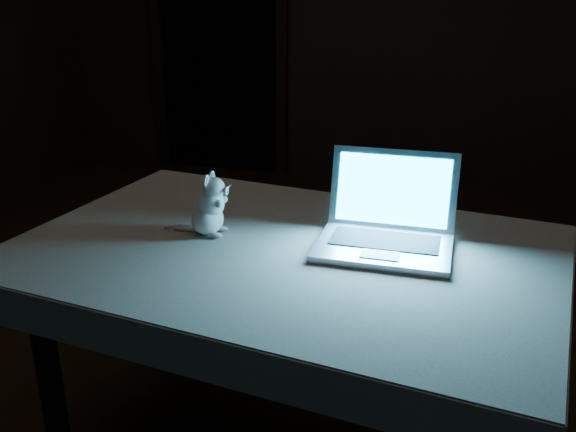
% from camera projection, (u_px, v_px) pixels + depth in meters
% --- Properties ---
extents(floor, '(5.00, 5.00, 0.00)m').
position_uv_depth(floor, '(275.00, 355.00, 2.60)').
color(floor, black).
rests_on(floor, ground).
extents(doorway, '(1.06, 0.36, 2.13)m').
position_uv_depth(doorway, '(219.00, 29.00, 4.74)').
color(doorway, black).
rests_on(doorway, back_wall).
extents(table, '(1.49, 1.09, 0.73)m').
position_uv_depth(table, '(284.00, 362.00, 1.91)').
color(table, black).
rests_on(table, floor).
extents(tablecloth, '(1.57, 1.14, 0.11)m').
position_uv_depth(tablecloth, '(267.00, 256.00, 1.85)').
color(tablecloth, '#BAAC9B').
rests_on(tablecloth, table).
extents(laptop, '(0.37, 0.33, 0.25)m').
position_uv_depth(laptop, '(386.00, 209.00, 1.70)').
color(laptop, silver).
rests_on(laptop, tablecloth).
extents(plush_mouse, '(0.14, 0.14, 0.18)m').
position_uv_depth(plush_mouse, '(207.00, 204.00, 1.83)').
color(plush_mouse, silver).
rests_on(plush_mouse, tablecloth).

